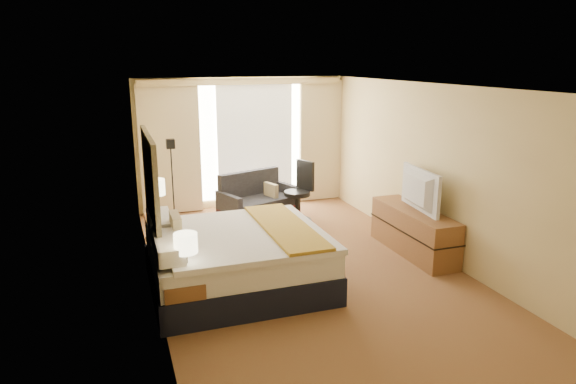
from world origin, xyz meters
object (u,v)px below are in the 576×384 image
object	(u,v)px
bed	(237,259)
desk_chair	(300,195)
nightstand_left	(183,301)
loveseat	(258,204)
nightstand_right	(161,233)
media_dresser	(414,231)
floor_lamp	(172,165)
lamp_right	(156,188)
lamp_left	(186,244)
television	(414,190)

from	to	relation	value
bed	desk_chair	bearing A→B (deg)	53.68
nightstand_left	desk_chair	bearing A→B (deg)	50.70
bed	nightstand_left	bearing A→B (deg)	-137.54
nightstand_left	bed	size ratio (longest dim) A/B	0.25
bed	loveseat	distance (m)	3.00
nightstand_right	media_dresser	distance (m)	3.97
media_dresser	bed	xyz separation A→B (m)	(-2.89, -0.31, 0.05)
floor_lamp	lamp_right	size ratio (longest dim) A/B	2.61
nightstand_left	lamp_left	size ratio (longest dim) A/B	1.00
lamp_right	media_dresser	bearing A→B (deg)	-20.55
nightstand_left	bed	world-z (taller)	bed
desk_chair	bed	bearing A→B (deg)	-147.43
lamp_left	television	bearing A→B (deg)	17.19
lamp_left	television	xyz separation A→B (m)	(3.60, 1.11, 0.05)
media_dresser	television	distance (m)	0.67
loveseat	lamp_left	bearing A→B (deg)	-136.66
nightstand_left	desk_chair	xyz separation A→B (m)	(2.60, 3.17, 0.23)
nightstand_left	nightstand_right	world-z (taller)	same
bed	television	world-z (taller)	television
bed	desk_chair	world-z (taller)	desk_chair
lamp_left	bed	bearing A→B (deg)	46.92
media_dresser	desk_chair	world-z (taller)	desk_chair
floor_lamp	media_dresser	bearing A→B (deg)	-38.08
loveseat	floor_lamp	xyz separation A→B (m)	(-1.54, 0.13, 0.82)
nightstand_left	loveseat	bearing A→B (deg)	61.93
nightstand_right	television	world-z (taller)	television
floor_lamp	lamp_left	size ratio (longest dim) A/B	2.87
nightstand_right	media_dresser	world-z (taller)	media_dresser
nightstand_right	floor_lamp	world-z (taller)	floor_lamp
nightstand_right	floor_lamp	xyz separation A→B (m)	(0.35, 1.17, 0.84)
bed	lamp_left	size ratio (longest dim) A/B	4.05
lamp_right	television	size ratio (longest dim) A/B	0.54
nightstand_right	media_dresser	xyz separation A→B (m)	(3.70, -1.45, 0.07)
bed	nightstand_right	bearing A→B (deg)	114.66
nightstand_left	lamp_right	size ratio (longest dim) A/B	0.91
floor_lamp	lamp_left	distance (m)	3.76
media_dresser	desk_chair	size ratio (longest dim) A/B	1.59
media_dresser	television	size ratio (longest dim) A/B	1.61
media_dresser	loveseat	bearing A→B (deg)	126.03
nightstand_right	floor_lamp	distance (m)	1.49
nightstand_left	bed	bearing A→B (deg)	42.46
nightstand_left	nightstand_right	size ratio (longest dim) A/B	1.00
nightstand_right	lamp_right	world-z (taller)	lamp_right
nightstand_right	lamp_left	distance (m)	2.66
loveseat	television	bearing A→B (deg)	-74.49
media_dresser	nightstand_left	bearing A→B (deg)	-164.16
bed	lamp_right	distance (m)	2.01
desk_chair	nightstand_left	bearing A→B (deg)	-150.41
nightstand_left	media_dresser	distance (m)	3.85
nightstand_right	nightstand_left	bearing A→B (deg)	-90.00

